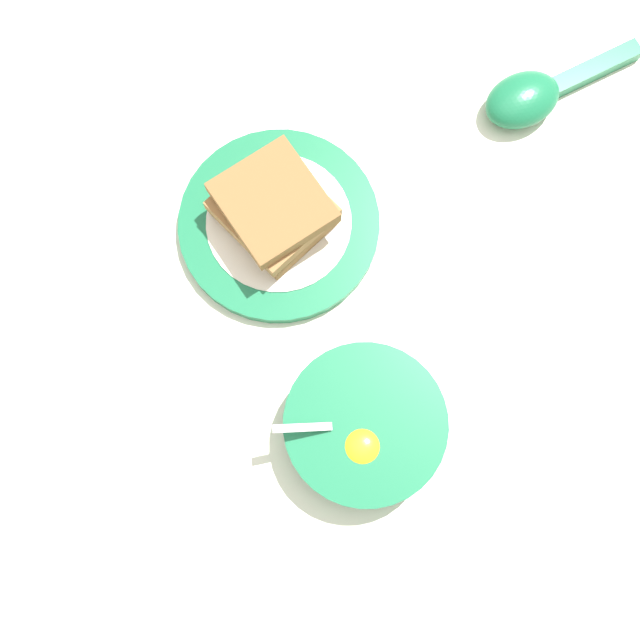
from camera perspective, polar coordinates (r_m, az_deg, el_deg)
ground_plane at (r=0.77m, az=3.44°, el=12.62°), size 3.00×3.00×0.00m
egg_bowl at (r=0.68m, az=3.39°, el=-8.06°), size 0.15×0.15×0.07m
toast_plate at (r=0.74m, az=-3.13°, el=7.30°), size 0.20×0.20×0.01m
toast_sandwich at (r=0.71m, az=-3.41°, el=8.31°), size 0.11×0.10×0.05m
soup_spoon at (r=0.81m, az=15.99°, el=16.16°), size 0.08×0.18×0.04m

